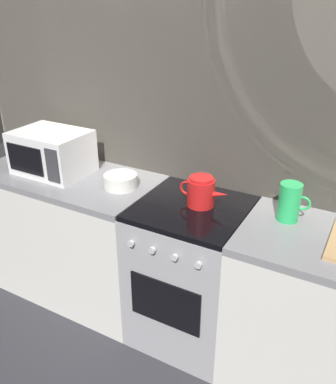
% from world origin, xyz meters
% --- Properties ---
extents(ground_plane, '(8.00, 8.00, 0.00)m').
position_xyz_m(ground_plane, '(0.00, 0.00, 0.00)').
color(ground_plane, '#2D2D33').
extents(back_wall, '(3.60, 0.05, 2.40)m').
position_xyz_m(back_wall, '(0.00, 0.32, 1.20)').
color(back_wall, '#A39989').
rests_on(back_wall, ground_plane).
extents(counter_left, '(1.20, 0.60, 0.90)m').
position_xyz_m(counter_left, '(-0.90, 0.00, 0.45)').
color(counter_left, silver).
rests_on(counter_left, ground_plane).
extents(stove_unit, '(0.60, 0.63, 0.90)m').
position_xyz_m(stove_unit, '(-0.00, -0.00, 0.45)').
color(stove_unit, '#9E9EA3').
rests_on(stove_unit, ground_plane).
extents(microwave, '(0.46, 0.35, 0.27)m').
position_xyz_m(microwave, '(-0.99, -0.00, 1.04)').
color(microwave, white).
rests_on(microwave, counter_left).
extents(kettle, '(0.28, 0.15, 0.17)m').
position_xyz_m(kettle, '(0.04, 0.04, 0.98)').
color(kettle, red).
rests_on(kettle, stove_unit).
extents(mixing_bowl, '(0.20, 0.20, 0.08)m').
position_xyz_m(mixing_bowl, '(-0.48, 0.01, 0.94)').
color(mixing_bowl, silver).
rests_on(mixing_bowl, counter_left).
extents(pitcher, '(0.16, 0.11, 0.20)m').
position_xyz_m(pitcher, '(0.49, 0.10, 1.00)').
color(pitcher, green).
rests_on(pitcher, counter_right).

